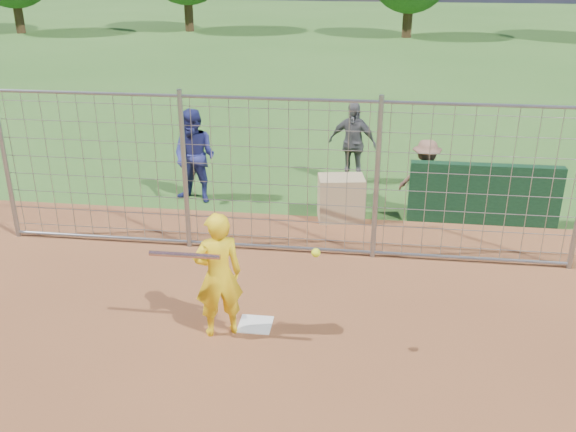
# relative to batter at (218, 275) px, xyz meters

# --- Properties ---
(ground) EXTENTS (100.00, 100.00, 0.00)m
(ground) POSITION_rel_batter_xyz_m (0.41, 0.42, -0.83)
(ground) COLOR #2D591E
(ground) RESTS_ON ground
(home_plate) EXTENTS (0.43, 0.43, 0.02)m
(home_plate) POSITION_rel_batter_xyz_m (0.41, 0.22, -0.82)
(home_plate) COLOR silver
(home_plate) RESTS_ON ground
(dugout_wall) EXTENTS (2.60, 0.20, 1.10)m
(dugout_wall) POSITION_rel_batter_xyz_m (3.81, 4.02, -0.28)
(dugout_wall) COLOR #11381E
(dugout_wall) RESTS_ON ground
(batter) EXTENTS (0.72, 0.61, 1.67)m
(batter) POSITION_rel_batter_xyz_m (0.00, 0.00, 0.00)
(batter) COLOR yellow
(batter) RESTS_ON ground
(bystander_a) EXTENTS (1.03, 0.90, 1.79)m
(bystander_a) POSITION_rel_batter_xyz_m (-1.49, 4.41, 0.06)
(bystander_a) COLOR navy
(bystander_a) RESTS_ON ground
(bystander_b) EXTENTS (1.08, 0.69, 1.71)m
(bystander_b) POSITION_rel_batter_xyz_m (1.42, 5.82, 0.02)
(bystander_b) COLOR #545458
(bystander_b) RESTS_ON ground
(bystander_c) EXTENTS (0.95, 0.61, 1.40)m
(bystander_c) POSITION_rel_batter_xyz_m (2.80, 4.35, -0.13)
(bystander_c) COLOR brown
(bystander_c) RESTS_ON ground
(equipment_bin) EXTENTS (0.88, 0.68, 0.80)m
(equipment_bin) POSITION_rel_batter_xyz_m (1.31, 3.89, -0.43)
(equipment_bin) COLOR tan
(equipment_bin) RESTS_ON ground
(equipment_in_play) EXTENTS (2.05, 0.17, 0.26)m
(equipment_in_play) POSITION_rel_batter_xyz_m (0.04, -0.26, 0.42)
(equipment_in_play) COLOR silver
(equipment_in_play) RESTS_ON ground
(backstop_fence) EXTENTS (9.08, 0.08, 2.60)m
(backstop_fence) POSITION_rel_batter_xyz_m (0.41, 2.42, 0.43)
(backstop_fence) COLOR gray
(backstop_fence) RESTS_ON ground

